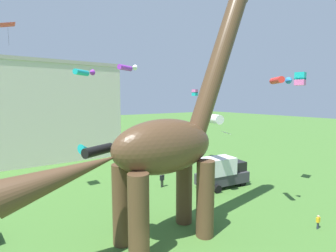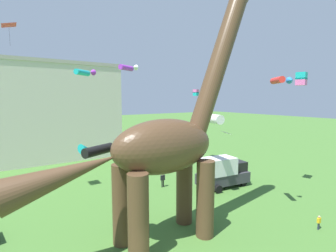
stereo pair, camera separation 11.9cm
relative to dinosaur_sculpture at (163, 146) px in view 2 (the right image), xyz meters
The scene contains 14 objects.
dinosaur_sculpture is the anchor object (origin of this frame).
parked_box_truck 12.32m from the dinosaur_sculpture, 24.90° to the left, with size 5.83×2.83×3.20m.
person_far_spectator 12.36m from the dinosaur_sculpture, 27.17° to the right, with size 0.38×0.17×1.02m.
person_near_flyer 11.09m from the dinosaur_sculpture, 57.83° to the left, with size 0.56×0.25×1.49m.
kite_high_left 22.47m from the dinosaur_sculpture, 71.01° to the left, with size 2.69×2.76×0.78m.
kite_drifting 10.20m from the dinosaur_sculpture, 12.96° to the right, with size 1.80×1.73×0.51m.
kite_far_left 16.94m from the dinosaur_sculpture, ahead, with size 1.07×1.07×1.26m.
kite_mid_right 4.21m from the dinosaur_sculpture, 151.05° to the left, with size 2.22×2.24×0.64m.
kite_far_right 21.21m from the dinosaur_sculpture, 44.45° to the left, with size 0.78×0.78×0.91m.
kite_mid_center 8.69m from the dinosaur_sculpture, 28.67° to the left, with size 2.94×3.21×0.91m.
kite_trailing 5.87m from the dinosaur_sculpture, ahead, with size 0.62×0.80×0.23m.
kite_near_high 16.52m from the dinosaur_sculpture, 122.41° to the left, with size 1.08×1.44×1.76m.
kite_high_right 13.85m from the dinosaur_sculpture, 95.79° to the left, with size 2.06×2.10×0.59m.
background_building_block 29.41m from the dinosaur_sculpture, 94.40° to the left, with size 20.17×10.17×14.56m.
Camera 2 is at (-6.26, -8.81, 9.24)m, focal length 26.56 mm.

